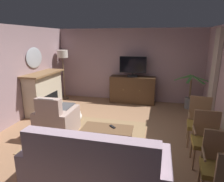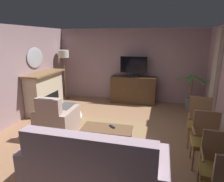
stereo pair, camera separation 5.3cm
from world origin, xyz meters
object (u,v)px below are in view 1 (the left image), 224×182
potted_plant_on_hearth_side (189,99)px  cat (78,117)px  fireplace (45,93)px  television (133,66)px  tv_remote (112,127)px  tv_cabinet (132,90)px  sofa_floral (95,171)px  side_chair_far_end (218,164)px  side_chair_mid_row (206,138)px  armchair_angled_to_table (56,122)px  wall_mirror_oval (34,58)px  side_chair_beside_plant (199,121)px  floor_lamp (63,58)px  coffee_table (107,130)px

potted_plant_on_hearth_side → cat: size_ratio=1.71×
fireplace → cat: fireplace is taller
television → tv_remote: size_ratio=5.40×
tv_cabinet → sofa_floral: bearing=-89.1°
side_chair_far_end → side_chair_mid_row: side_chair_mid_row is taller
fireplace → side_chair_mid_row: bearing=-22.4°
side_chair_far_end → side_chair_mid_row: bearing=90.3°
fireplace → side_chair_mid_row: fireplace is taller
sofa_floral → cat: (-1.32, 2.46, -0.25)m
side_chair_far_end → side_chair_mid_row: 0.77m
television → armchair_angled_to_table: television is taller
wall_mirror_oval → side_chair_beside_plant: size_ratio=0.74×
tv_remote → cat: 1.66m
tv_cabinet → cat: size_ratio=2.37×
cat → sofa_floral: bearing=-61.8°
armchair_angled_to_table → side_chair_mid_row: 3.23m
television → potted_plant_on_hearth_side: television is taller
side_chair_far_end → potted_plant_on_hearth_side: bearing=88.3°
side_chair_mid_row → floor_lamp: 5.46m
coffee_table → floor_lamp: bearing=130.1°
coffee_table → sofa_floral: (0.17, -1.33, -0.01)m
wall_mirror_oval → potted_plant_on_hearth_side: 5.08m
wall_mirror_oval → floor_lamp: size_ratio=0.42×
side_chair_far_end → cat: size_ratio=1.46×
television → tv_remote: bearing=-90.1°
fireplace → sofa_floral: bearing=-48.1°
side_chair_mid_row → tv_remote: bearing=171.7°
armchair_angled_to_table → floor_lamp: size_ratio=0.55×
side_chair_beside_plant → tv_remote: bearing=-165.1°
side_chair_far_end → potted_plant_on_hearth_side: size_ratio=0.85×
side_chair_beside_plant → floor_lamp: 5.07m
coffee_table → side_chair_beside_plant: side_chair_beside_plant is taller
tv_cabinet → wall_mirror_oval: bearing=-152.3°
wall_mirror_oval → sofa_floral: size_ratio=0.37×
side_chair_beside_plant → wall_mirror_oval: bearing=167.1°
tv_cabinet → tv_remote: bearing=-90.1°
wall_mirror_oval → side_chair_mid_row: (4.60, -1.79, -1.15)m
tv_cabinet → cat: 2.34m
television → armchair_angled_to_table: 3.30m
floor_lamp → side_chair_far_end: bearing=-41.8°
television → potted_plant_on_hearth_side: bearing=-3.4°
tv_cabinet → cat: tv_cabinet is taller
side_chair_far_end → side_chair_beside_plant: (0.00, 1.51, 0.02)m
side_chair_mid_row → floor_lamp: bearing=144.4°
armchair_angled_to_table → side_chair_mid_row: size_ratio=1.03×
wall_mirror_oval → armchair_angled_to_table: size_ratio=0.76×
fireplace → side_chair_mid_row: size_ratio=1.66×
floor_lamp → armchair_angled_to_table: bearing=-67.0°
sofa_floral → potted_plant_on_hearth_side: potted_plant_on_hearth_side is taller
coffee_table → armchair_angled_to_table: armchair_angled_to_table is taller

